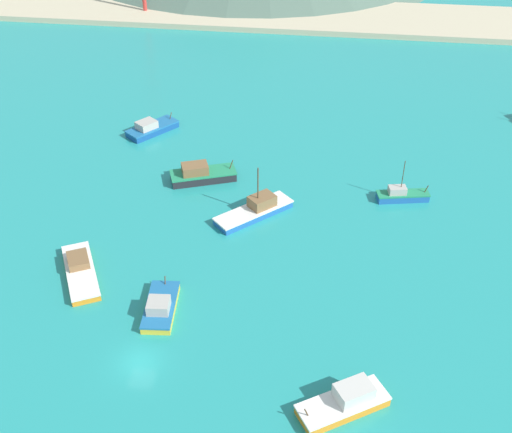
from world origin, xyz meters
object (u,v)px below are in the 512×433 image
fishing_boat_3 (160,307)px  fishing_boat_4 (80,270)px  fishing_boat_7 (201,174)px  fishing_boat_0 (402,195)px  fishing_boat_1 (151,128)px  fishing_boat_5 (256,209)px  fishing_boat_2 (346,401)px

fishing_boat_3 → fishing_boat_4: fishing_boat_3 is taller
fishing_boat_7 → fishing_boat_4: bearing=-113.6°
fishing_boat_0 → fishing_boat_1: bearing=160.0°
fishing_boat_3 → fishing_boat_5: (7.59, 19.07, 0.09)m
fishing_boat_1 → fishing_boat_7: (10.77, -12.73, 0.17)m
fishing_boat_5 → fishing_boat_4: bearing=-141.5°
fishing_boat_0 → fishing_boat_4: (-37.00, -20.55, -0.10)m
fishing_boat_1 → fishing_boat_2: 58.21m
fishing_boat_0 → fishing_boat_4: size_ratio=0.69×
fishing_boat_1 → fishing_boat_0: bearing=-20.0°
fishing_boat_0 → fishing_boat_3: (-26.41, -25.16, -0.01)m
fishing_boat_4 → fishing_boat_5: fishing_boat_5 is taller
fishing_boat_1 → fishing_boat_5: 27.92m
fishing_boat_1 → fishing_boat_3: size_ratio=1.13×
fishing_boat_0 → fishing_boat_2: bearing=-100.8°
fishing_boat_3 → fishing_boat_7: size_ratio=0.79×
fishing_boat_2 → fishing_boat_7: fishing_boat_7 is taller
fishing_boat_4 → fishing_boat_5: 23.23m
fishing_boat_4 → fishing_boat_7: (9.50, 21.77, 0.31)m
fishing_boat_0 → fishing_boat_5: fishing_boat_5 is taller
fishing_boat_4 → fishing_boat_7: bearing=66.4°
fishing_boat_5 → fishing_boat_7: 11.34m
fishing_boat_7 → fishing_boat_2: bearing=-60.1°
fishing_boat_3 → fishing_boat_7: (-1.09, 26.38, 0.22)m
fishing_boat_3 → fishing_boat_0: bearing=43.6°
fishing_boat_3 → fishing_boat_5: fishing_boat_5 is taller
fishing_boat_2 → fishing_boat_3: (-19.73, 9.79, -0.19)m
fishing_boat_2 → fishing_boat_4: fishing_boat_2 is taller
fishing_boat_1 → fishing_boat_4: fishing_boat_1 is taller
fishing_boat_0 → fishing_boat_7: size_ratio=0.75×
fishing_boat_2 → fishing_boat_7: 41.73m
fishing_boat_1 → fishing_boat_3: (11.85, -39.11, -0.05)m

